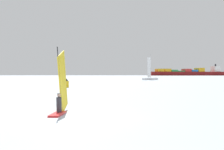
% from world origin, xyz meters
% --- Properties ---
extents(ground_plane, '(4000.00, 4000.00, 0.00)m').
position_xyz_m(ground_plane, '(0.00, 0.00, 0.00)').
color(ground_plane, '#9EA8B2').
extents(windsurfer, '(1.50, 4.03, 4.40)m').
position_xyz_m(windsurfer, '(-1.82, 1.33, 1.27)').
color(windsurfer, red).
rests_on(windsurfer, ground_plane).
extents(cargo_ship, '(199.10, 134.50, 31.30)m').
position_xyz_m(cargo_ship, '(-69.18, 792.83, 7.96)').
color(cargo_ship, maroon).
rests_on(cargo_ship, ground_plane).
extents(distant_headland, '(775.17, 512.51, 32.01)m').
position_xyz_m(distant_headland, '(-209.35, 1638.51, 16.01)').
color(distant_headland, '#60665B').
rests_on(distant_headland, ground_plane).
extents(channel_buoy, '(0.91, 0.91, 1.77)m').
position_xyz_m(channel_buoy, '(-19.73, 34.62, 0.78)').
color(channel_buoy, yellow).
rests_on(channel_buoy, ground_plane).
extents(small_sailboat, '(6.11, 9.26, 11.97)m').
position_xyz_m(small_sailboat, '(-22.24, 119.28, 0.96)').
color(small_sailboat, white).
rests_on(small_sailboat, ground_plane).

